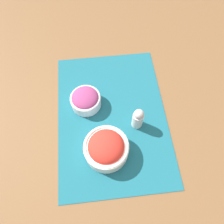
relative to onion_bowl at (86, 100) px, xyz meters
name	(u,v)px	position (x,y,z in m)	size (l,w,h in m)	color
ground_plane	(112,116)	(0.06, 0.09, -0.04)	(3.00, 3.00, 0.00)	brown
placemat	(112,116)	(0.06, 0.09, -0.04)	(0.58, 0.40, 0.00)	#195B6B
onion_bowl	(86,100)	(0.00, 0.00, 0.00)	(0.11, 0.11, 0.07)	silver
tomato_bowl	(106,148)	(0.20, 0.06, 0.01)	(0.15, 0.15, 0.09)	white
pepper_shaker	(138,118)	(0.10, 0.18, 0.02)	(0.04, 0.04, 0.10)	silver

